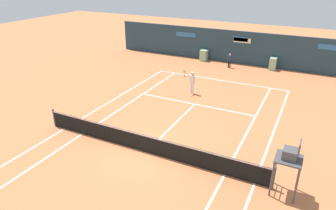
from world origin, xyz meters
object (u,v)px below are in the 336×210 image
(umpire_chair, at_px, (289,158))
(ball_kid_right_post, at_px, (230,60))
(tennis_ball_near_service_line, at_px, (217,110))
(tennis_ball_mid_court, at_px, (201,148))
(player_on_baseline, at_px, (192,81))
(tennis_ball_by_sideline, at_px, (184,94))

(umpire_chair, relative_size, ball_kid_right_post, 1.86)
(tennis_ball_near_service_line, bearing_deg, umpire_chair, -52.07)
(tennis_ball_mid_court, xyz_separation_m, tennis_ball_near_service_line, (-0.71, 4.63, 0.00))
(tennis_ball_mid_court, bearing_deg, player_on_baseline, 116.34)
(player_on_baseline, bearing_deg, tennis_ball_by_sideline, 72.41)
(umpire_chair, height_order, ball_kid_right_post, umpire_chair)
(ball_kid_right_post, xyz_separation_m, tennis_ball_by_sideline, (-1.06, -7.73, -0.72))
(tennis_ball_by_sideline, relative_size, tennis_ball_mid_court, 1.00)
(player_on_baseline, xyz_separation_m, tennis_ball_near_service_line, (2.51, -1.88, -0.94))
(ball_kid_right_post, relative_size, tennis_ball_mid_court, 19.31)
(player_on_baseline, relative_size, ball_kid_right_post, 1.40)
(ball_kid_right_post, height_order, tennis_ball_by_sideline, ball_kid_right_post)
(umpire_chair, xyz_separation_m, tennis_ball_near_service_line, (-4.84, 6.22, -1.62))
(ball_kid_right_post, height_order, tennis_ball_near_service_line, ball_kid_right_post)
(tennis_ball_by_sideline, height_order, tennis_ball_mid_court, same)
(tennis_ball_by_sideline, bearing_deg, tennis_ball_near_service_line, -25.57)
(tennis_ball_by_sideline, height_order, tennis_ball_near_service_line, same)
(umpire_chair, height_order, tennis_ball_mid_court, umpire_chair)
(ball_kid_right_post, bearing_deg, tennis_ball_mid_court, 102.29)
(umpire_chair, relative_size, tennis_ball_near_service_line, 35.93)
(umpire_chair, distance_m, tennis_ball_near_service_line, 8.04)
(player_on_baseline, xyz_separation_m, ball_kid_right_post, (0.67, 7.23, -0.22))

